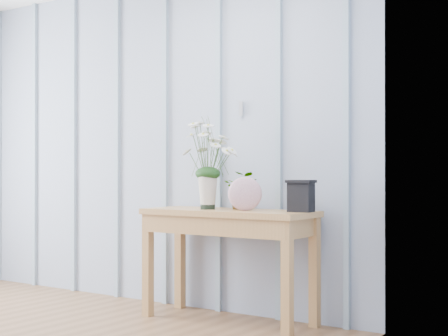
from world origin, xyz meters
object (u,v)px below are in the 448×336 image
Objects in this scene: sideboard at (228,227)px; daisy_vase at (208,151)px; felt_disc_vessel at (245,194)px; carved_box at (301,196)px.

daisy_vase is (-0.14, -0.04, 0.51)m from sideboard.
sideboard is 5.40× the size of felt_disc_vessel.
felt_disc_vessel is at bearing -165.31° from carved_box.
sideboard is at bearing 127.69° from felt_disc_vessel.
daisy_vase reaches higher than sideboard.
daisy_vase is at bearing -162.02° from sideboard.
daisy_vase is 0.73m from carved_box.
carved_box reaches higher than sideboard.
daisy_vase is 3.09× the size of carved_box.
daisy_vase is at bearing -172.64° from carved_box.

